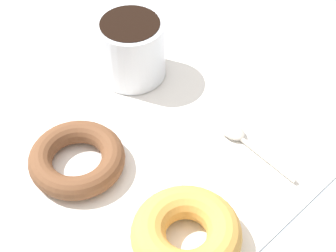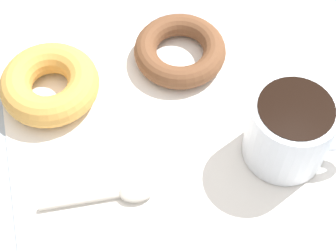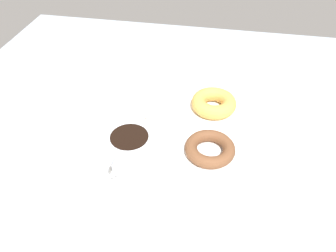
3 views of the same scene
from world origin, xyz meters
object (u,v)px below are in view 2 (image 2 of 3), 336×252
Objects in this scene: spoon at (123,194)px; coffee_cup at (291,130)px; donut_near_cup at (180,51)px; donut_far at (50,84)px.

coffee_cup is at bearing 179.21° from spoon.
donut_far is at bearing 1.65° from donut_near_cup.
spoon is at bearing 105.57° from donut_far.
donut_far is (21.89, -15.08, -2.39)cm from coffee_cup.
donut_far reaches higher than donut_near_cup.
coffee_cup is 0.96× the size of spoon.
coffee_cup reaches higher than spoon.
donut_near_cup is at bearing -126.53° from spoon.
donut_far is at bearing -74.43° from spoon.
donut_near_cup is 0.97× the size of donut_far.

